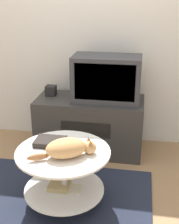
% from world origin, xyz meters
% --- Properties ---
extents(ground_plane, '(12.00, 12.00, 0.00)m').
position_xyz_m(ground_plane, '(0.00, 0.00, 0.00)').
color(ground_plane, '#93704C').
extents(wall_back, '(8.00, 0.05, 2.60)m').
position_xyz_m(wall_back, '(0.00, 1.27, 1.30)').
color(wall_back, silver).
rests_on(wall_back, ground_plane).
extents(rug, '(1.57, 1.08, 0.02)m').
position_xyz_m(rug, '(0.00, 0.00, 0.01)').
color(rug, '#1E2333').
rests_on(rug, ground_plane).
extents(tv_stand, '(1.11, 0.51, 0.58)m').
position_xyz_m(tv_stand, '(0.12, 0.93, 0.29)').
color(tv_stand, '#33302D').
rests_on(tv_stand, ground_plane).
extents(tv, '(0.67, 0.36, 0.46)m').
position_xyz_m(tv, '(0.29, 0.92, 0.81)').
color(tv, '#333338').
rests_on(tv, tv_stand).
extents(speaker, '(0.11, 0.11, 0.11)m').
position_xyz_m(speaker, '(-0.31, 0.98, 0.63)').
color(speaker, black).
rests_on(speaker, tv_stand).
extents(coffee_table, '(0.73, 0.73, 0.48)m').
position_xyz_m(coffee_table, '(0.07, -0.03, 0.32)').
color(coffee_table, '#B2B2B7').
rests_on(coffee_table, rug).
extents(dvd_box, '(0.24, 0.18, 0.04)m').
position_xyz_m(dvd_box, '(-0.05, 0.06, 0.52)').
color(dvd_box, black).
rests_on(dvd_box, coffee_table).
extents(cat, '(0.48, 0.30, 0.15)m').
position_xyz_m(cat, '(0.13, -0.11, 0.57)').
color(cat, tan).
rests_on(cat, coffee_table).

